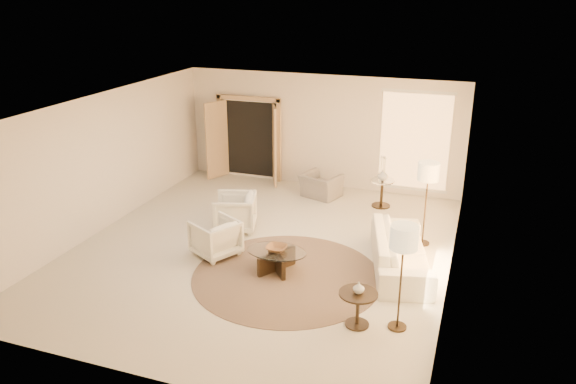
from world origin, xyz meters
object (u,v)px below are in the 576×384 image
(end_vase, at_px, (359,288))
(armchair_left, at_px, (235,211))
(end_table, at_px, (358,303))
(side_table, at_px, (382,191))
(armchair_right, at_px, (215,236))
(sofa, at_px, (401,251))
(coffee_table, at_px, (277,258))
(side_vase, at_px, (383,175))
(floor_lamp_far, at_px, (404,242))
(bowl, at_px, (277,248))
(accent_chair, at_px, (321,182))
(floor_lamp_near, at_px, (428,175))

(end_vase, bearing_deg, armchair_left, 140.82)
(armchair_left, xyz_separation_m, end_table, (3.20, -2.61, -0.04))
(armchair_left, relative_size, side_table, 1.31)
(armchair_left, height_order, armchair_right, armchair_left)
(sofa, height_order, coffee_table, sofa)
(side_vase, bearing_deg, coffee_table, -107.64)
(armchair_right, distance_m, floor_lamp_far, 3.98)
(sofa, distance_m, bowl, 2.23)
(armchair_left, xyz_separation_m, bowl, (1.46, -1.41, 0.02))
(accent_chair, xyz_separation_m, floor_lamp_near, (2.64, -1.85, 1.05))
(armchair_right, height_order, floor_lamp_far, floor_lamp_far)
(accent_chair, bearing_deg, bowl, 112.94)
(end_table, xyz_separation_m, side_vase, (-0.56, 4.91, 0.38))
(accent_chair, distance_m, coffee_table, 3.87)
(coffee_table, height_order, side_table, side_table)
(sofa, xyz_separation_m, side_vase, (-0.88, 2.89, 0.41))
(floor_lamp_far, bearing_deg, floor_lamp_near, 90.00)
(armchair_right, bearing_deg, side_vase, 173.23)
(armchair_left, height_order, end_vase, armchair_left)
(sofa, relative_size, coffee_table, 2.09)
(armchair_right, relative_size, bowl, 2.12)
(bowl, bearing_deg, armchair_left, 135.88)
(accent_chair, bearing_deg, coffee_table, 112.94)
(armchair_right, height_order, coffee_table, armchair_right)
(side_table, xyz_separation_m, floor_lamp_far, (1.14, -4.78, 1.02))
(armchair_right, xyz_separation_m, bowl, (1.31, -0.21, 0.05))
(armchair_left, distance_m, end_table, 4.13)
(side_table, xyz_separation_m, side_vase, (0.00, 0.00, 0.37))
(armchair_right, distance_m, end_vase, 3.37)
(sofa, relative_size, armchair_right, 3.05)
(armchair_right, height_order, end_vase, armchair_right)
(accent_chair, height_order, side_vase, side_vase)
(end_table, relative_size, end_vase, 3.27)
(accent_chair, distance_m, end_table, 5.45)
(side_vase, bearing_deg, armchair_right, -125.41)
(bowl, xyz_separation_m, end_vase, (1.74, -1.19, 0.19))
(end_table, xyz_separation_m, floor_lamp_near, (0.58, 3.20, 1.05))
(coffee_table, bearing_deg, side_vase, 72.36)
(bowl, bearing_deg, end_table, -34.44)
(end_vase, bearing_deg, end_table, 0.00)
(coffee_table, height_order, end_vase, end_vase)
(side_vase, bearing_deg, end_vase, -83.50)
(floor_lamp_far, bearing_deg, end_table, -167.04)
(bowl, bearing_deg, sofa, 21.91)
(armchair_left, distance_m, floor_lamp_near, 3.96)
(armchair_right, relative_size, end_table, 1.34)
(accent_chair, distance_m, side_vase, 1.55)
(sofa, relative_size, floor_lamp_near, 1.42)
(side_table, bearing_deg, bowl, -107.64)
(armchair_right, relative_size, side_table, 1.22)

